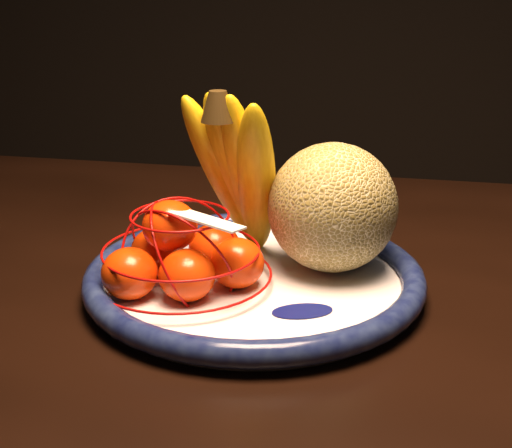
% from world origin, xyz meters
% --- Properties ---
extents(dining_table, '(1.46, 0.90, 0.72)m').
position_xyz_m(dining_table, '(-0.10, 0.10, 0.64)').
color(dining_table, black).
rests_on(dining_table, ground).
extents(fruit_bowl, '(0.35, 0.35, 0.03)m').
position_xyz_m(fruit_bowl, '(0.04, 0.06, 0.73)').
color(fruit_bowl, white).
rests_on(fruit_bowl, dining_table).
extents(cantaloupe, '(0.14, 0.14, 0.14)m').
position_xyz_m(cantaloupe, '(0.12, 0.11, 0.80)').
color(cantaloupe, olive).
rests_on(cantaloupe, fruit_bowl).
extents(banana_bunch, '(0.13, 0.13, 0.21)m').
position_xyz_m(banana_bunch, '(0.02, 0.12, 0.84)').
color(banana_bunch, yellow).
rests_on(banana_bunch, fruit_bowl).
extents(mandarin_bag, '(0.23, 0.23, 0.12)m').
position_xyz_m(mandarin_bag, '(-0.03, 0.04, 0.76)').
color(mandarin_bag, '#FF3100').
rests_on(mandarin_bag, fruit_bowl).
extents(price_tag, '(0.08, 0.05, 0.01)m').
position_xyz_m(price_tag, '(0.00, 0.01, 0.81)').
color(price_tag, white).
rests_on(price_tag, mandarin_bag).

